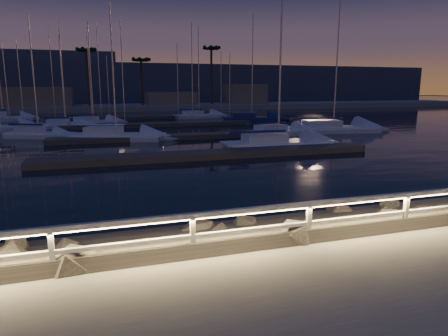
% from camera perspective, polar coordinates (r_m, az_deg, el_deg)
% --- Properties ---
extents(ground, '(400.00, 400.00, 0.00)m').
position_cam_1_polar(ground, '(11.62, 20.61, -8.71)').
color(ground, '#A9A598').
rests_on(ground, ground).
extents(harbor_water, '(400.00, 440.00, 0.60)m').
position_cam_1_polar(harbor_water, '(40.59, -7.72, 4.54)').
color(harbor_water, black).
rests_on(harbor_water, ground).
extents(guard_rail, '(44.11, 0.12, 1.06)m').
position_cam_1_polar(guard_rail, '(11.35, 20.62, -5.09)').
color(guard_rail, white).
rests_on(guard_rail, ground).
extents(riprap, '(36.45, 3.33, 1.54)m').
position_cam_1_polar(riprap, '(12.17, 13.31, -8.23)').
color(riprap, slate).
rests_on(riprap, ground).
extents(floating_docks, '(22.00, 36.00, 0.40)m').
position_cam_1_polar(floating_docks, '(41.78, -8.05, 5.50)').
color(floating_docks, '#60574F').
rests_on(floating_docks, ground).
extents(far_shore, '(160.00, 14.00, 5.20)m').
position_cam_1_polar(far_shore, '(82.89, -13.09, 8.71)').
color(far_shore, '#A9A598').
rests_on(far_shore, ground).
extents(palm_left, '(3.00, 3.00, 11.20)m').
position_cam_1_polar(palm_left, '(80.73, -19.07, 15.33)').
color(palm_left, '#4D3A24').
rests_on(palm_left, ground).
extents(palm_center, '(3.00, 3.00, 9.70)m').
position_cam_1_polar(palm_center, '(82.12, -11.78, 14.68)').
color(palm_center, '#4D3A24').
rests_on(palm_center, ground).
extents(palm_right, '(3.00, 3.00, 12.20)m').
position_cam_1_polar(palm_right, '(83.99, -1.83, 16.36)').
color(palm_right, '#4D3A24').
rests_on(palm_right, ground).
extents(distant_hills, '(230.00, 37.50, 18.00)m').
position_cam_1_polar(distant_hills, '(142.98, -24.23, 10.84)').
color(distant_hills, '#3A455A').
rests_on(distant_hills, ground).
extents(sailboat_c, '(7.64, 3.51, 12.53)m').
position_cam_1_polar(sailboat_c, '(37.79, 7.60, 5.21)').
color(sailboat_c, white).
rests_on(sailboat_c, ground).
extents(sailboat_d, '(8.51, 2.87, 14.21)m').
position_cam_1_polar(sailboat_d, '(29.81, 7.31, 3.58)').
color(sailboat_d, white).
rests_on(sailboat_d, ground).
extents(sailboat_e, '(6.27, 4.05, 10.49)m').
position_cam_1_polar(sailboat_e, '(39.39, -25.15, 4.47)').
color(sailboat_e, white).
rests_on(sailboat_e, ground).
extents(sailboat_g, '(8.49, 4.75, 13.90)m').
position_cam_1_polar(sailboat_g, '(35.46, -15.48, 4.53)').
color(sailboat_g, white).
rests_on(sailboat_g, ground).
extents(sailboat_h, '(9.82, 4.14, 16.11)m').
position_cam_1_polar(sailboat_h, '(41.52, 15.01, 5.54)').
color(sailboat_h, white).
rests_on(sailboat_h, ground).
extents(sailboat_i, '(6.21, 2.96, 10.26)m').
position_cam_1_polar(sailboat_i, '(47.51, -21.87, 5.74)').
color(sailboat_i, white).
rests_on(sailboat_i, ground).
extents(sailboat_k, '(7.92, 3.46, 13.01)m').
position_cam_1_polar(sailboat_k, '(59.25, -3.75, 7.53)').
color(sailboat_k, white).
rests_on(sailboat_k, ground).
extents(sailboat_l, '(8.54, 4.52, 13.92)m').
position_cam_1_polar(sailboat_l, '(54.41, 3.73, 7.18)').
color(sailboat_l, navy).
rests_on(sailboat_l, ground).
extents(sailboat_m, '(7.92, 3.18, 13.21)m').
position_cam_1_polar(sailboat_m, '(61.27, -29.17, 6.29)').
color(sailboat_m, white).
rests_on(sailboat_m, ground).
extents(sailboat_n, '(7.13, 4.52, 11.85)m').
position_cam_1_polar(sailboat_n, '(50.18, -18.30, 6.26)').
color(sailboat_n, white).
rests_on(sailboat_n, ground).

